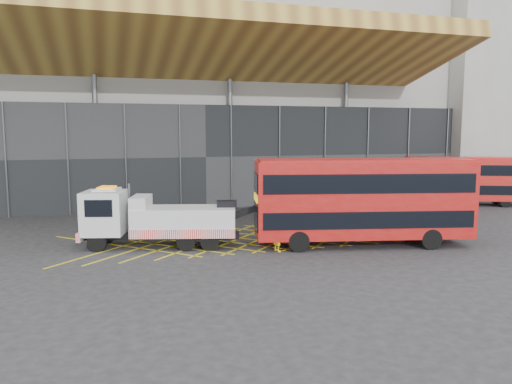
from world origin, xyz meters
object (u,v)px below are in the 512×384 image
object	(u,v)px
recovery_truck	(154,219)
bus_towed	(363,198)
worker	(278,233)
bus_second	(466,178)

from	to	relation	value
recovery_truck	bus_towed	xyz separation A→B (m)	(10.49, -2.88, 1.04)
bus_towed	worker	world-z (taller)	bus_towed
recovery_truck	worker	distance (m)	6.45
bus_second	worker	bearing A→B (deg)	-130.18
bus_towed	worker	bearing A→B (deg)	-168.68
recovery_truck	bus_second	distance (m)	26.81
bus_towed	bus_second	world-z (taller)	bus_towed
worker	recovery_truck	bearing A→B (deg)	51.70
recovery_truck	bus_second	xyz separation A→B (m)	(25.72, 7.51, 0.67)
bus_towed	recovery_truck	bearing A→B (deg)	177.48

